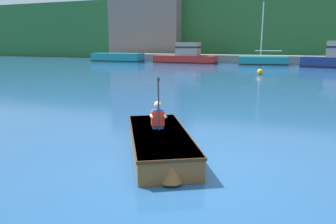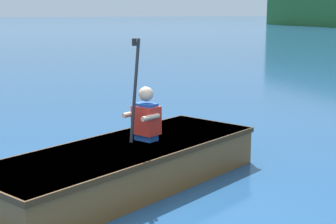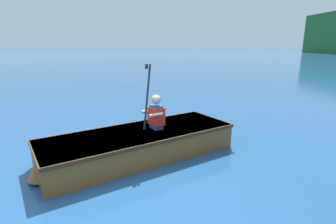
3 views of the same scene
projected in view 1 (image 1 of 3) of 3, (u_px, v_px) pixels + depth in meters
name	position (u px, v px, depth m)	size (l,w,h in m)	color
ground_plane	(186.00, 171.00, 6.20)	(300.00, 300.00, 0.00)	navy
shoreline_ridge	(287.00, 29.00, 48.46)	(120.00, 20.00, 8.39)	#28602D
waterfront_warehouse_left	(154.00, 22.00, 47.42)	(10.37, 8.82, 10.39)	#75665B
marina_dock	(280.00, 60.00, 36.04)	(44.58, 2.40, 0.90)	slate
moored_boat_dock_west_end	(186.00, 56.00, 36.60)	(7.07, 2.16, 2.33)	red
moored_boat_dock_center_near	(118.00, 58.00, 39.05)	(6.17, 2.47, 1.06)	#197A84
moored_boat_dock_east_inner	(263.00, 61.00, 33.52)	(5.05, 2.50, 6.27)	#197A84
rowboat_foreground	(160.00, 142.00, 7.11)	(2.75, 3.58, 0.47)	brown
person_paddler	(158.00, 116.00, 7.38)	(0.44, 0.44, 1.18)	#1E4CA5
channel_buoy	(260.00, 72.00, 24.20)	(0.44, 0.44, 0.72)	orange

